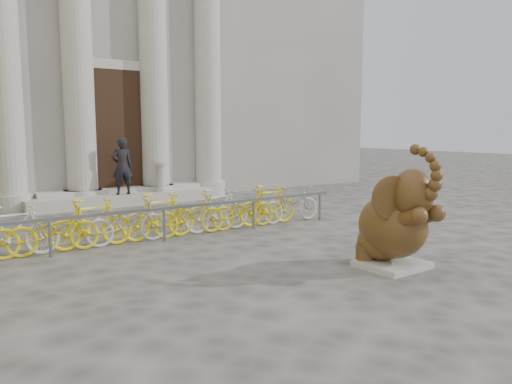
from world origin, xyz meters
TOP-DOWN VIEW (x-y plane):
  - ground at (0.00, 0.00)m, footprint 80.00×80.00m
  - classical_building at (0.00, 14.93)m, footprint 22.00×10.70m
  - entrance_steps at (0.00, 9.40)m, footprint 6.00×1.20m
  - elephant_statue at (1.26, -0.21)m, footprint 1.41×1.57m
  - bike_rack at (-1.15, 4.12)m, footprint 9.10×0.53m
  - pedestrian at (-0.21, 9.05)m, footprint 0.66×0.47m
  - balustrade_post at (1.08, 9.10)m, footprint 0.38×0.38m

SIDE VIEW (x-z plane):
  - ground at x=0.00m, z-range 0.00..0.00m
  - entrance_steps at x=0.00m, z-range 0.00..0.36m
  - bike_rack at x=-1.15m, z-range 0.00..1.00m
  - elephant_statue at x=1.26m, z-range -0.29..1.82m
  - balustrade_post at x=1.08m, z-range 0.32..1.26m
  - pedestrian at x=-0.21m, z-range 0.36..2.09m
  - classical_building at x=0.00m, z-range -0.02..11.98m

